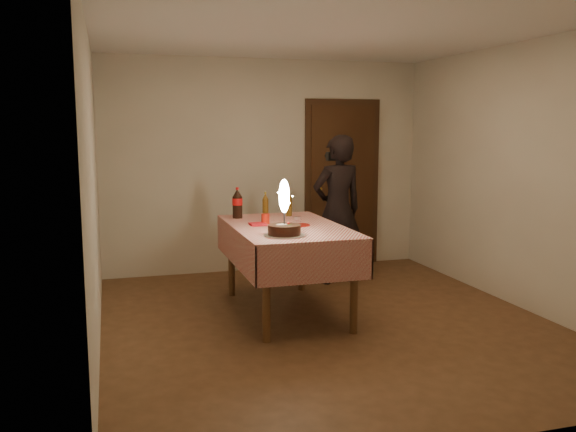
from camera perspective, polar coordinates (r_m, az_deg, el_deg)
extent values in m
cube|color=brown|center=(5.68, 3.76, -9.93)|extent=(4.00, 4.50, 0.01)
cube|color=beige|center=(7.56, -2.06, 4.71)|extent=(4.00, 0.04, 2.60)
cube|color=beige|center=(3.41, 17.15, -0.12)|extent=(4.00, 0.04, 2.60)
cube|color=beige|center=(5.08, -17.79, 2.53)|extent=(0.04, 4.50, 2.60)
cube|color=beige|center=(6.39, 20.99, 3.49)|extent=(0.04, 4.50, 2.60)
cube|color=silver|center=(5.45, 4.04, 16.98)|extent=(4.00, 4.50, 0.04)
cube|color=#472814|center=(7.86, 5.09, 2.81)|extent=(0.85, 0.05, 2.05)
sphere|color=#B28C33|center=(7.70, 3.00, 2.54)|extent=(0.06, 0.06, 0.06)
cube|color=brown|center=(5.78, -0.14, -1.21)|extent=(0.90, 1.60, 0.04)
cylinder|color=brown|center=(5.07, -2.03, -7.44)|extent=(0.07, 0.07, 0.80)
cylinder|color=brown|center=(5.31, 6.20, -6.75)|extent=(0.07, 0.07, 0.80)
cylinder|color=brown|center=(6.48, -5.31, -3.99)|extent=(0.07, 0.07, 0.80)
cylinder|color=brown|center=(6.67, 1.29, -3.59)|extent=(0.07, 0.07, 0.80)
cube|color=silver|center=(5.78, -0.14, -0.95)|extent=(1.02, 1.72, 0.01)
cube|color=silver|center=(5.01, 2.62, -4.46)|extent=(1.02, 0.01, 0.34)
cube|color=silver|center=(6.62, -2.22, -1.31)|extent=(1.02, 0.01, 0.34)
cube|color=silver|center=(5.69, -5.02, -2.93)|extent=(0.01, 1.72, 0.34)
cube|color=silver|center=(5.97, 4.51, -2.40)|extent=(0.01, 1.72, 0.34)
cylinder|color=white|center=(5.26, -0.35, -1.79)|extent=(0.36, 0.36, 0.01)
cylinder|color=black|center=(5.25, -0.35, -1.29)|extent=(0.28, 0.28, 0.09)
cylinder|color=white|center=(5.25, -0.61, -0.79)|extent=(0.07, 0.07, 0.00)
sphere|color=red|center=(5.24, 0.04, -0.69)|extent=(0.02, 0.02, 0.02)
cube|color=#19721E|center=(5.24, 0.23, -0.82)|extent=(0.02, 0.01, 0.00)
cube|color=#19721E|center=(5.22, -0.02, -0.84)|extent=(0.01, 0.02, 0.00)
cylinder|color=#262628|center=(5.23, -0.36, -0.18)|extent=(0.01, 0.01, 0.12)
ellipsoid|color=#FFF2BF|center=(5.21, -0.36, 1.89)|extent=(0.09, 0.09, 0.29)
sphere|color=white|center=(5.22, -0.36, 0.69)|extent=(0.04, 0.04, 0.04)
cylinder|color=#B6140C|center=(5.78, 0.98, -0.85)|extent=(0.22, 0.22, 0.01)
cylinder|color=#B11B0C|center=(5.86, -2.13, -0.27)|extent=(0.08, 0.08, 0.10)
cylinder|color=white|center=(5.72, 0.89, -0.52)|extent=(0.07, 0.07, 0.09)
cube|color=red|center=(5.80, -2.84, -0.77)|extent=(0.15, 0.15, 0.02)
cylinder|color=black|center=(6.25, -4.75, 0.80)|extent=(0.10, 0.10, 0.22)
cylinder|color=red|center=(6.24, -4.76, 1.35)|extent=(0.10, 0.10, 0.07)
cone|color=black|center=(6.23, -4.77, 2.17)|extent=(0.10, 0.10, 0.08)
cylinder|color=red|center=(6.23, -4.78, 2.58)|extent=(0.03, 0.03, 0.02)
cylinder|color=#58390F|center=(6.37, -2.12, 0.78)|extent=(0.06, 0.06, 0.18)
cone|color=#58390F|center=(6.35, -2.13, 1.86)|extent=(0.06, 0.06, 0.06)
cylinder|color=olive|center=(6.35, -2.13, 2.17)|extent=(0.02, 0.02, 0.02)
cylinder|color=#58390F|center=(6.38, 0.09, 0.81)|extent=(0.06, 0.06, 0.18)
cone|color=#58390F|center=(6.37, 0.09, 1.88)|extent=(0.06, 0.06, 0.06)
cylinder|color=olive|center=(6.37, 0.09, 2.19)|extent=(0.02, 0.02, 0.02)
imported|color=black|center=(6.95, 4.65, 0.60)|extent=(0.67, 0.49, 1.69)
cube|color=black|center=(7.01, 4.19, 5.60)|extent=(0.14, 0.11, 0.10)
cylinder|color=black|center=(7.08, 3.88, 5.63)|extent=(0.09, 0.09, 0.08)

